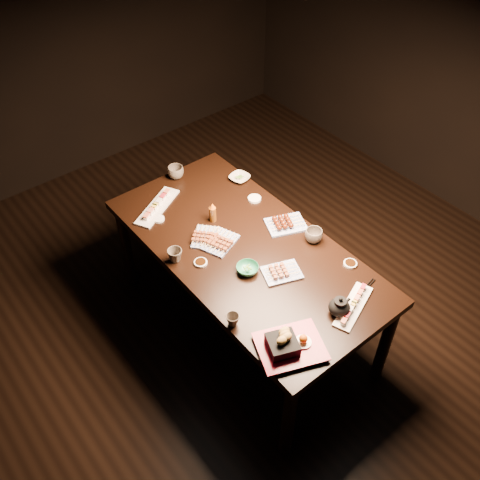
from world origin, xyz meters
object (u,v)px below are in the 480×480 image
Objects in this scene: sushi_platter_near at (353,305)px; teacup_far_left at (175,255)px; yakitori_plate_center at (220,240)px; yakitori_plate_right at (282,270)px; edamame_bowl_green at (247,269)px; teacup_near_left at (233,320)px; teacup_far_right at (176,172)px; teapot at (340,306)px; sushi_platter_far at (157,205)px; edamame_bowl_cream at (240,178)px; tempura_tray at (291,342)px; teacup_mid_right at (314,236)px; condiment_bottle at (213,212)px; dining_table at (245,288)px; yakitori_plate_left at (206,235)px.

sushi_platter_near is 3.99× the size of teacup_far_left.
yakitori_plate_center reaches higher than yakitori_plate_right.
teacup_near_left is (-0.30, -0.24, 0.01)m from edamame_bowl_green.
teacup_far_right is 1.52m from teapot.
teapot is at bearing 73.84° from sushi_platter_far.
yakitori_plate_right is (0.12, -0.42, -0.00)m from yakitori_plate_center.
edamame_bowl_green is 0.85m from edamame_bowl_cream.
teacup_far_left is at bearing -154.84° from edamame_bowl_cream.
yakitori_plate_center is at bearing -139.58° from edamame_bowl_cream.
yakitori_plate_right is 0.65× the size of tempura_tray.
teacup_mid_right is 0.77× the size of condiment_bottle.
tempura_tray is 0.33m from teacup_near_left.
teacup_far_left is at bearing 152.29° from yakitori_plate_right.
edamame_bowl_green reaches higher than dining_table.
dining_table is at bearing -97.97° from yakitori_plate_left.
teacup_far_left reaches higher than dining_table.
condiment_bottle is at bearing -150.79° from edamame_bowl_cream.
dining_table is 25.01× the size of teacup_near_left.
yakitori_plate_right is 0.53m from yakitori_plate_left.
tempura_tray is 1.05m from condiment_bottle.
tempura_tray is (-0.31, -0.40, 0.03)m from yakitori_plate_right.
tempura_tray is (-0.17, -0.54, 0.04)m from edamame_bowl_green.
yakitori_plate_left is at bearing 65.83° from teacup_near_left.
sushi_platter_far is 4.64× the size of teacup_far_left.
sushi_platter_near is 3.14× the size of teacup_far_right.
tempura_tray is 1.57m from teacup_far_right.
edamame_bowl_cream is 0.97× the size of teapot.
sushi_platter_near is 1.05× the size of tempura_tray.
tempura_tray is at bearing -110.24° from dining_table.
teacup_mid_right is at bearing 35.01° from yakitori_plate_right.
edamame_bowl_green is at bearing 95.69° from sushi_platter_near.
teacup_near_left reaches higher than sushi_platter_far.
teacup_far_left is at bearing 119.31° from teapot.
sushi_platter_far is 2.95× the size of teapot.
teacup_near_left is 0.65× the size of teacup_far_right.
dining_table is 4.47× the size of sushi_platter_far.
teapot is (-0.28, -0.48, 0.02)m from teacup_mid_right.
teacup_far_left is (-0.41, 0.47, 0.01)m from yakitori_plate_right.
dining_table is 0.43m from yakitori_plate_center.
teapot is at bearing 23.56° from tempura_tray.
edamame_bowl_green is 1.01m from teacup_far_right.
teapot is at bearing -31.30° from teacup_near_left.
yakitori_plate_left is 0.25m from teacup_far_left.
teacup_far_right is at bearing 99.39° from tempura_tray.
edamame_bowl_green is 0.49m from condiment_bottle.
tempura_tray reaches higher than edamame_bowl_green.
edamame_bowl_cream is 1.26× the size of teacup_mid_right.
edamame_bowl_cream reaches higher than dining_table.
dining_table is 14.10× the size of edamame_bowl_green.
condiment_bottle is (-0.01, 0.31, 0.44)m from dining_table.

